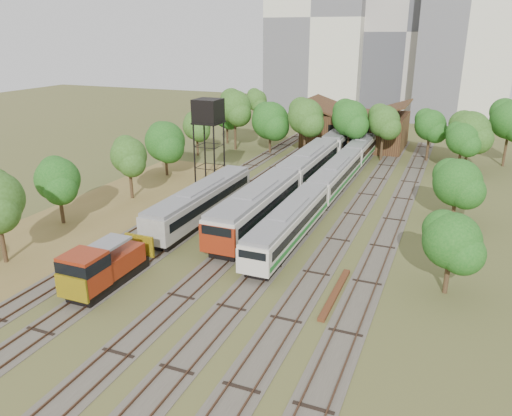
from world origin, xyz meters
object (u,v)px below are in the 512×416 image
at_px(shunter_locomotive, 101,268).
at_px(water_tower, 208,113).
at_px(railcar_green_set, 336,176).
at_px(railcar_red_set, 287,184).

xyz_separation_m(shunter_locomotive, water_tower, (-4.50, 26.03, 7.30)).
bearing_deg(railcar_green_set, railcar_red_set, -121.03).
relative_size(railcar_red_set, water_tower, 3.24).
relative_size(railcar_red_set, railcar_green_set, 0.66).
bearing_deg(railcar_green_set, shunter_locomotive, -107.96).
height_order(railcar_red_set, railcar_green_set, railcar_red_set).
distance_m(railcar_red_set, railcar_green_set, 7.77).
relative_size(railcar_red_set, shunter_locomotive, 4.27).
bearing_deg(railcar_red_set, railcar_green_set, 58.97).
bearing_deg(shunter_locomotive, railcar_red_set, 76.07).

